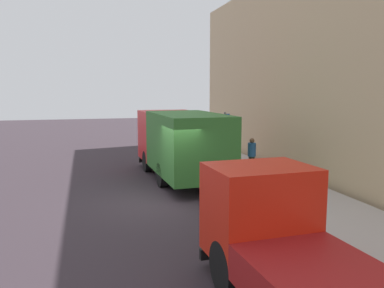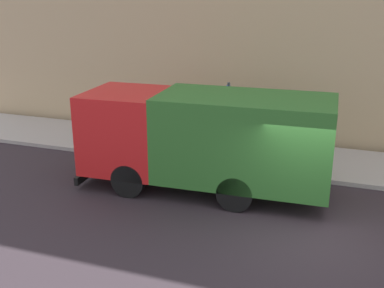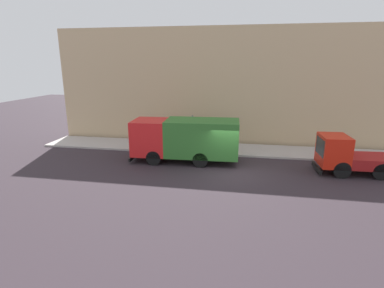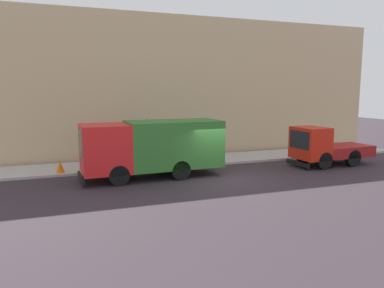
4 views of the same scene
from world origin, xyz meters
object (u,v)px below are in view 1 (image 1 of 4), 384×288
(small_flatbed_truck, at_px, (287,246))
(pedestrian_standing, at_px, (252,155))
(pedestrian_walking, at_px, (226,148))
(street_sign_post, at_px, (225,138))
(traffic_cone_orange, at_px, (197,151))
(large_utility_truck, at_px, (180,141))

(small_flatbed_truck, relative_size, pedestrian_standing, 3.23)
(pedestrian_walking, xyz_separation_m, street_sign_post, (-0.73, -1.84, 0.71))
(pedestrian_walking, distance_m, street_sign_post, 2.10)
(traffic_cone_orange, bearing_deg, pedestrian_walking, -77.21)
(street_sign_post, bearing_deg, large_utility_truck, 175.83)
(pedestrian_standing, relative_size, street_sign_post, 0.58)
(pedestrian_standing, bearing_deg, small_flatbed_truck, 124.10)
(small_flatbed_truck, xyz_separation_m, street_sign_post, (2.48, 10.12, 0.64))
(traffic_cone_orange, height_order, street_sign_post, street_sign_post)
(pedestrian_walking, bearing_deg, large_utility_truck, -140.13)
(pedestrian_standing, distance_m, street_sign_post, 1.42)
(large_utility_truck, relative_size, traffic_cone_orange, 11.30)
(large_utility_truck, bearing_deg, pedestrian_walking, 30.09)
(pedestrian_walking, relative_size, traffic_cone_orange, 2.61)
(large_utility_truck, bearing_deg, traffic_cone_orange, 63.34)
(pedestrian_standing, bearing_deg, large_utility_truck, 46.44)
(street_sign_post, bearing_deg, pedestrian_walking, 68.36)
(small_flatbed_truck, xyz_separation_m, pedestrian_standing, (3.64, 9.82, -0.12))
(large_utility_truck, distance_m, small_flatbed_truck, 10.29)
(large_utility_truck, height_order, small_flatbed_truck, large_utility_truck)
(large_utility_truck, bearing_deg, small_flatbed_truck, -95.23)
(large_utility_truck, relative_size, pedestrian_walking, 4.33)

